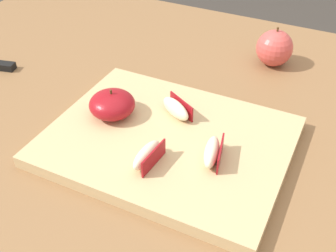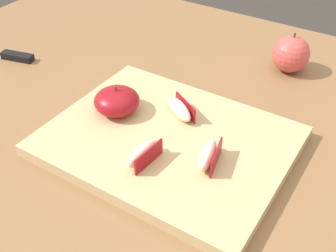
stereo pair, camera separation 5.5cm
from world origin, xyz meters
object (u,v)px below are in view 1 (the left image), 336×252
(cutting_board, at_px, (168,141))
(apple_wedge_front, at_px, (176,108))
(apple_wedge_right, at_px, (148,155))
(apple_half_skin_up, at_px, (112,104))
(apple_wedge_back, at_px, (213,152))
(whole_apple_pink_lady, at_px, (274,48))

(cutting_board, xyz_separation_m, apple_wedge_front, (-0.01, 0.05, 0.02))
(apple_wedge_right, bearing_deg, apple_wedge_front, 95.56)
(apple_wedge_front, relative_size, apple_wedge_right, 1.01)
(cutting_board, distance_m, apple_wedge_front, 0.06)
(apple_half_skin_up, relative_size, apple_wedge_back, 1.12)
(apple_wedge_front, bearing_deg, cutting_board, -77.87)
(apple_wedge_right, relative_size, whole_apple_pink_lady, 0.80)
(whole_apple_pink_lady, bearing_deg, cutting_board, -103.46)
(apple_half_skin_up, relative_size, whole_apple_pink_lady, 0.93)
(cutting_board, distance_m, apple_wedge_right, 0.07)
(apple_half_skin_up, distance_m, apple_wedge_right, 0.13)
(apple_wedge_back, bearing_deg, apple_half_skin_up, 170.84)
(whole_apple_pink_lady, bearing_deg, apple_wedge_front, -108.27)
(apple_wedge_back, bearing_deg, whole_apple_pink_lady, 90.51)
(apple_wedge_front, bearing_deg, apple_wedge_right, -84.44)
(apple_wedge_front, distance_m, apple_wedge_right, 0.12)
(apple_half_skin_up, xyz_separation_m, apple_wedge_back, (0.19, -0.03, -0.01))
(cutting_board, height_order, apple_wedge_right, apple_wedge_right)
(apple_half_skin_up, bearing_deg, whole_apple_pink_lady, 59.69)
(apple_half_skin_up, xyz_separation_m, apple_wedge_right, (0.11, -0.08, -0.01))
(apple_wedge_front, bearing_deg, apple_wedge_back, -38.48)
(apple_wedge_right, height_order, apple_wedge_back, same)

